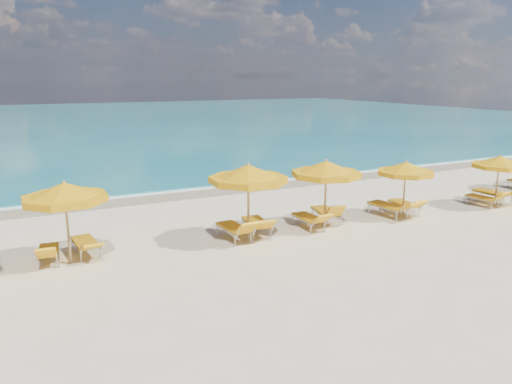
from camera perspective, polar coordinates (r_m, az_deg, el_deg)
name	(u,v)px	position (r m, az deg, el deg)	size (l,w,h in m)	color
ground_plane	(276,236)	(16.64, 2.30, -5.08)	(120.00, 120.00, 0.00)	beige
ocean	(80,122)	(62.54, -19.44, 7.60)	(120.00, 80.00, 0.30)	#146D75
wet_sand_band	(199,191)	(23.17, -6.49, 0.07)	(120.00, 2.60, 0.01)	tan
foam_line	(194,188)	(23.90, -7.15, 0.46)	(120.00, 1.20, 0.03)	white
whitecap_near	(44,168)	(31.33, -23.05, 2.52)	(14.00, 0.36, 0.05)	white
whitecap_far	(222,141)	(41.28, -3.93, 5.85)	(18.00, 0.30, 0.05)	white
umbrella_2	(65,193)	(14.72, -21.03, -0.11)	(3.09, 3.09, 2.40)	tan
umbrella_3	(248,174)	(15.64, -0.90, 2.02)	(3.23, 3.23, 2.56)	tan
umbrella_4	(326,169)	(17.19, 8.03, 2.57)	(2.56, 2.56, 2.45)	tan
umbrella_5	(406,169)	(19.27, 16.74, 2.54)	(2.72, 2.72, 2.16)	tan
umbrella_6	(499,162)	(22.21, 26.06, 3.06)	(2.50, 2.50, 2.14)	tan
lounger_2_left	(49,256)	(15.49, -22.62, -6.72)	(0.74, 1.67, 0.75)	#A5A8AD
lounger_2_right	(86,248)	(15.74, -18.85, -6.03)	(0.75, 1.93, 0.69)	#A5A8AD
lounger_3_left	(234,233)	(16.23, -2.47, -4.68)	(0.75, 1.91, 0.88)	#A5A8AD
lounger_3_right	(257,228)	(16.75, 0.08, -4.09)	(0.96, 2.05, 0.84)	#A5A8AD
lounger_4_left	(309,222)	(17.52, 6.09, -3.45)	(0.63, 1.80, 0.78)	#A5A8AD
lounger_4_right	(326,216)	(18.33, 8.00, -2.71)	(0.98, 1.93, 0.90)	#A5A8AD
lounger_5_left	(389,210)	(19.53, 14.95, -2.02)	(0.97, 2.13, 0.81)	#A5A8AD
lounger_5_right	(404,208)	(20.16, 16.58, -1.72)	(0.86, 1.89, 0.76)	#A5A8AD
lounger_6_left	(483,201)	(22.40, 24.54, -0.95)	(0.73, 1.69, 0.78)	#A5A8AD
lounger_6_right	(493,197)	(23.23, 25.50, -0.48)	(0.86, 2.09, 0.84)	#A5A8AD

